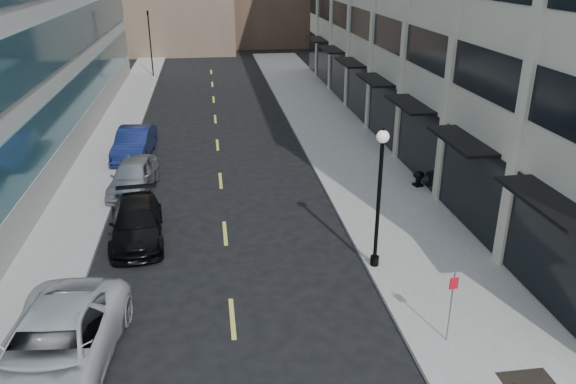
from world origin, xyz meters
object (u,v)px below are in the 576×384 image
object	(u,v)px
sign_post	(452,297)
lamppost	(379,187)
urn_planter	(419,177)
car_white_van	(54,350)
car_silver_sedan	(133,176)
car_blue_sedan	(134,143)
traffic_signal	(148,15)
car_black_pickup	(137,223)

from	to	relation	value
sign_post	lamppost	bearing A→B (deg)	94.16
urn_planter	lamppost	bearing A→B (deg)	-120.88
car_white_van	car_silver_sedan	xyz separation A→B (m)	(0.62, 13.17, -0.10)
sign_post	car_blue_sedan	bearing A→B (deg)	113.67
car_white_van	sign_post	world-z (taller)	sign_post
traffic_signal	car_white_van	distance (m)	42.28
traffic_signal	car_blue_sedan	world-z (taller)	traffic_signal
traffic_signal	car_blue_sedan	size ratio (longest dim) A/B	1.38
car_silver_sedan	urn_planter	world-z (taller)	car_silver_sedan
car_black_pickup	sign_post	distance (m)	12.69
lamppost	sign_post	bearing A→B (deg)	-79.19
traffic_signal	car_blue_sedan	distance (m)	24.14
car_white_van	car_blue_sedan	distance (m)	18.38
traffic_signal	sign_post	bearing A→B (deg)	-74.54
car_silver_sedan	car_blue_sedan	world-z (taller)	car_blue_sedan
car_silver_sedan	urn_planter	distance (m)	13.88
car_silver_sedan	sign_post	xyz separation A→B (m)	(10.35, -13.35, 0.83)
car_black_pickup	lamppost	world-z (taller)	lamppost
car_silver_sedan	urn_planter	xyz separation A→B (m)	(13.78, -1.62, -0.18)
lamppost	urn_planter	size ratio (longest dim) A/B	6.86
car_black_pickup	car_silver_sedan	world-z (taller)	car_silver_sedan
car_white_van	car_black_pickup	distance (m)	8.11
traffic_signal	car_white_van	bearing A→B (deg)	-89.05
urn_planter	car_black_pickup	bearing A→B (deg)	-164.80
car_black_pickup	urn_planter	bearing A→B (deg)	10.21
car_blue_sedan	sign_post	world-z (taller)	sign_post
car_blue_sedan	lamppost	world-z (taller)	lamppost
car_silver_sedan	sign_post	size ratio (longest dim) A/B	2.05
car_white_van	urn_planter	xyz separation A→B (m)	(14.40, 11.56, -0.28)
traffic_signal	car_silver_sedan	bearing A→B (deg)	-87.38
car_silver_sedan	car_blue_sedan	size ratio (longest dim) A/B	0.92
traffic_signal	car_silver_sedan	size ratio (longest dim) A/B	1.50
traffic_signal	sign_post	world-z (taller)	traffic_signal
car_blue_sedan	urn_planter	distance (m)	15.83
urn_planter	sign_post	bearing A→B (deg)	-106.32
car_silver_sedan	car_black_pickup	bearing A→B (deg)	-75.46
car_silver_sedan	urn_planter	size ratio (longest dim) A/B	6.11
traffic_signal	urn_planter	distance (m)	34.36
traffic_signal	lamppost	world-z (taller)	traffic_signal
car_silver_sedan	car_white_van	bearing A→B (deg)	-85.67
car_silver_sedan	sign_post	distance (m)	16.91
car_black_pickup	lamppost	bearing A→B (deg)	-27.43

